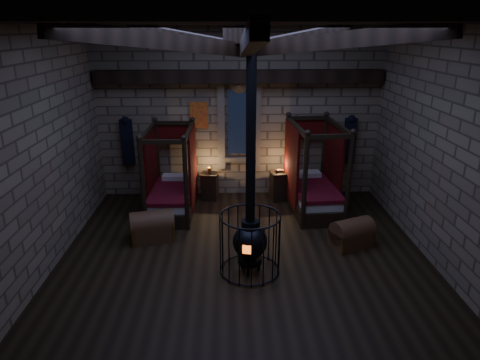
{
  "coord_description": "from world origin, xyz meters",
  "views": [
    {
      "loc": [
        -0.28,
        -7.1,
        4.16
      ],
      "look_at": [
        -0.06,
        0.6,
        1.4
      ],
      "focal_mm": 32.0,
      "sensor_mm": 36.0,
      "label": 1
    }
  ],
  "objects_px": {
    "bed_left": "(172,192)",
    "trunk_right": "(352,234)",
    "trunk_left": "(152,227)",
    "stove": "(250,239)",
    "bed_right": "(313,189)"
  },
  "relations": [
    {
      "from": "bed_left",
      "to": "trunk_right",
      "type": "height_order",
      "value": "bed_left"
    },
    {
      "from": "trunk_left",
      "to": "trunk_right",
      "type": "xyz_separation_m",
      "value": [
        4.04,
        -0.4,
        -0.02
      ]
    },
    {
      "from": "stove",
      "to": "bed_left",
      "type": "bearing_deg",
      "value": 134.74
    },
    {
      "from": "bed_left",
      "to": "trunk_right",
      "type": "bearing_deg",
      "value": -24.77
    },
    {
      "from": "bed_left",
      "to": "stove",
      "type": "bearing_deg",
      "value": -57.13
    },
    {
      "from": "bed_left",
      "to": "trunk_left",
      "type": "distance_m",
      "value": 1.48
    },
    {
      "from": "bed_right",
      "to": "stove",
      "type": "height_order",
      "value": "stove"
    },
    {
      "from": "trunk_right",
      "to": "stove",
      "type": "xyz_separation_m",
      "value": [
        -2.09,
        -0.91,
        0.39
      ]
    },
    {
      "from": "bed_left",
      "to": "trunk_right",
      "type": "relative_size",
      "value": 2.15
    },
    {
      "from": "bed_left",
      "to": "trunk_left",
      "type": "height_order",
      "value": "bed_left"
    },
    {
      "from": "bed_left",
      "to": "stove",
      "type": "height_order",
      "value": "stove"
    },
    {
      "from": "bed_left",
      "to": "bed_right",
      "type": "height_order",
      "value": "bed_right"
    },
    {
      "from": "bed_left",
      "to": "trunk_left",
      "type": "xyz_separation_m",
      "value": [
        -0.25,
        -1.44,
        -0.21
      ]
    },
    {
      "from": "bed_right",
      "to": "trunk_right",
      "type": "xyz_separation_m",
      "value": [
        0.44,
        -1.87,
        -0.26
      ]
    },
    {
      "from": "trunk_right",
      "to": "bed_left",
      "type": "bearing_deg",
      "value": 131.33
    }
  ]
}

